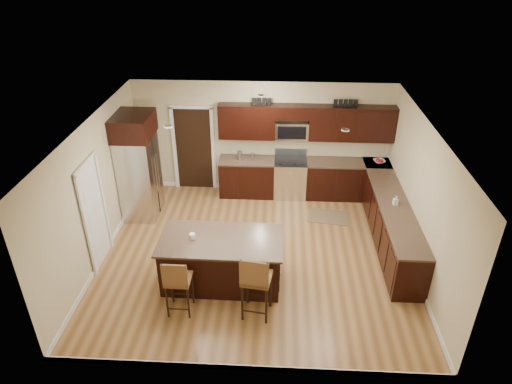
# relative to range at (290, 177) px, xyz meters

# --- Properties ---
(floor) EXTENTS (6.00, 6.00, 0.00)m
(floor) POSITION_rel_range_xyz_m (-0.68, -2.45, -0.47)
(floor) COLOR olive
(floor) RESTS_ON ground
(ceiling) EXTENTS (6.00, 6.00, 0.00)m
(ceiling) POSITION_rel_range_xyz_m (-0.68, -2.45, 2.23)
(ceiling) COLOR silver
(ceiling) RESTS_ON wall_back
(wall_back) EXTENTS (6.00, 0.00, 6.00)m
(wall_back) POSITION_rel_range_xyz_m (-0.68, 0.30, 0.88)
(wall_back) COLOR #C9B991
(wall_back) RESTS_ON floor
(wall_left) EXTENTS (0.00, 5.50, 5.50)m
(wall_left) POSITION_rel_range_xyz_m (-3.68, -2.45, 0.88)
(wall_left) COLOR #C9B991
(wall_left) RESTS_ON floor
(wall_right) EXTENTS (0.00, 5.50, 5.50)m
(wall_right) POSITION_rel_range_xyz_m (2.32, -2.45, 0.88)
(wall_right) COLOR #C9B991
(wall_right) RESTS_ON floor
(base_cabinets) EXTENTS (4.02, 3.96, 0.92)m
(base_cabinets) POSITION_rel_range_xyz_m (1.22, -1.01, -0.01)
(base_cabinets) COLOR black
(base_cabinets) RESTS_ON floor
(upper_cabinets) EXTENTS (4.00, 0.33, 0.80)m
(upper_cabinets) POSITION_rel_range_xyz_m (0.36, 0.13, 1.37)
(upper_cabinets) COLOR black
(upper_cabinets) RESTS_ON wall_back
(range) EXTENTS (0.76, 0.64, 1.11)m
(range) POSITION_rel_range_xyz_m (0.00, 0.00, 0.00)
(range) COLOR silver
(range) RESTS_ON floor
(microwave) EXTENTS (0.76, 0.31, 0.40)m
(microwave) POSITION_rel_range_xyz_m (0.00, 0.15, 1.15)
(microwave) COLOR silver
(microwave) RESTS_ON upper_cabinets
(doorway) EXTENTS (0.85, 0.03, 2.06)m
(doorway) POSITION_rel_range_xyz_m (-2.33, 0.28, 0.56)
(doorway) COLOR black
(doorway) RESTS_ON floor
(pantry_door) EXTENTS (0.03, 0.80, 2.04)m
(pantry_door) POSITION_rel_range_xyz_m (-3.66, -2.75, 0.55)
(pantry_door) COLOR white
(pantry_door) RESTS_ON floor
(letter_decor) EXTENTS (2.20, 0.03, 0.15)m
(letter_decor) POSITION_rel_range_xyz_m (0.22, 0.13, 1.82)
(letter_decor) COLOR black
(letter_decor) RESTS_ON upper_cabinets
(island) EXTENTS (2.18, 1.16, 0.92)m
(island) POSITION_rel_range_xyz_m (-1.25, -3.24, -0.04)
(island) COLOR black
(island) RESTS_ON floor
(stool_left) EXTENTS (0.42, 0.42, 1.10)m
(stool_left) POSITION_rel_range_xyz_m (-1.86, -4.09, 0.21)
(stool_left) COLOR brown
(stool_left) RESTS_ON floor
(stool_right) EXTENTS (0.52, 0.52, 1.23)m
(stool_right) POSITION_rel_range_xyz_m (-0.60, -4.10, 0.30)
(stool_right) COLOR brown
(stool_right) RESTS_ON floor
(refrigerator) EXTENTS (0.79, 1.00, 2.35)m
(refrigerator) POSITION_rel_range_xyz_m (-3.30, -1.01, 0.73)
(refrigerator) COLOR silver
(refrigerator) RESTS_ON floor
(floor_mat) EXTENTS (0.98, 0.72, 0.01)m
(floor_mat) POSITION_rel_range_xyz_m (0.87, -0.96, -0.47)
(floor_mat) COLOR brown
(floor_mat) RESTS_ON floor
(fruit_bowl) EXTENTS (0.32, 0.32, 0.06)m
(fruit_bowl) POSITION_rel_range_xyz_m (2.05, -0.00, 0.48)
(fruit_bowl) COLOR silver
(fruit_bowl) RESTS_ON base_cabinets
(soap_bottle) EXTENTS (0.10, 0.10, 0.19)m
(soap_bottle) POSITION_rel_range_xyz_m (2.02, -1.89, 0.54)
(soap_bottle) COLOR #B2B2B2
(soap_bottle) RESTS_ON base_cabinets
(canister_tall) EXTENTS (0.12, 0.12, 0.21)m
(canister_tall) POSITION_rel_range_xyz_m (-1.20, -0.00, 0.55)
(canister_tall) COLOR silver
(canister_tall) RESTS_ON base_cabinets
(canister_short) EXTENTS (0.11, 0.11, 0.16)m
(canister_short) POSITION_rel_range_xyz_m (-0.90, -0.00, 0.53)
(canister_short) COLOR silver
(canister_short) RESTS_ON base_cabinets
(island_jar) EXTENTS (0.10, 0.10, 0.10)m
(island_jar) POSITION_rel_range_xyz_m (-1.75, -3.24, 0.50)
(island_jar) COLOR white
(island_jar) RESTS_ON island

